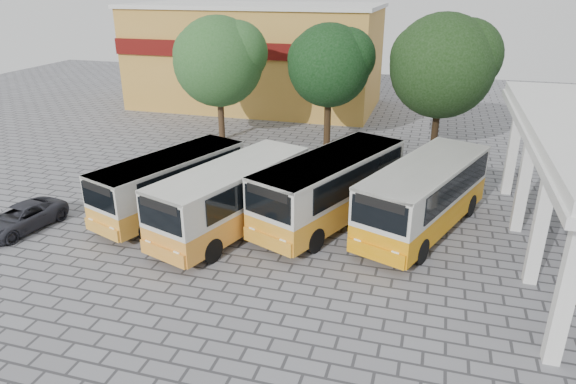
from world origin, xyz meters
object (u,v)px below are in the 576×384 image
(bus_far_left, at_px, (171,181))
(bus_centre_left, at_px, (233,194))
(bus_centre_right, at_px, (331,185))
(parked_car, at_px, (21,218))
(bus_far_right, at_px, (425,193))

(bus_far_left, height_order, bus_centre_left, bus_centre_left)
(bus_far_left, bearing_deg, bus_centre_right, 28.70)
(bus_centre_left, bearing_deg, parked_car, -145.67)
(bus_far_left, xyz_separation_m, bus_centre_right, (7.16, 1.10, 0.18))
(bus_far_left, relative_size, bus_centre_left, 0.94)
(parked_car, bearing_deg, bus_centre_right, 29.67)
(bus_far_left, height_order, parked_car, bus_far_left)
(bus_centre_left, distance_m, parked_car, 9.26)
(bus_far_left, bearing_deg, bus_centre_left, 5.14)
(bus_far_left, relative_size, parked_car, 2.05)
(parked_car, bearing_deg, bus_far_left, 42.00)
(bus_far_left, bearing_deg, bus_far_right, 26.87)
(parked_car, bearing_deg, bus_centre_left, 25.92)
(bus_centre_right, bearing_deg, bus_far_left, -148.40)
(bus_far_left, xyz_separation_m, bus_centre_left, (3.37, -0.89, 0.10))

